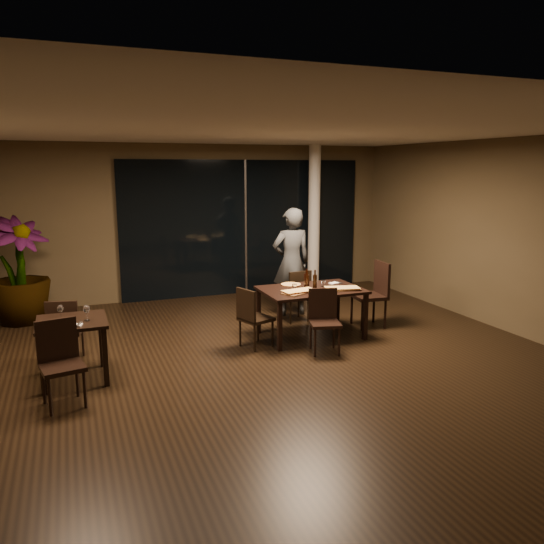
{
  "coord_description": "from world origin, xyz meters",
  "views": [
    {
      "loc": [
        -2.36,
        -6.25,
        2.54
      ],
      "look_at": [
        0.37,
        0.8,
        1.05
      ],
      "focal_mm": 35.0,
      "sensor_mm": 36.0,
      "label": 1
    }
  ],
  "objects_px": {
    "potted_plant": "(19,270)",
    "chair_main_right": "(374,291)",
    "bottle_c": "(306,278)",
    "side_table": "(72,331)",
    "chair_side_far": "(65,328)",
    "chair_main_far": "(297,293)",
    "main_table": "(311,293)",
    "chair_main_left": "(252,315)",
    "chair_main_near": "(324,317)",
    "chair_side_near": "(60,358)",
    "diner": "(291,262)",
    "bottle_a": "(307,279)",
    "bottle_b": "(315,279)"
  },
  "relations": [
    {
      "from": "diner",
      "to": "bottle_b",
      "type": "xyz_separation_m",
      "value": [
        -0.15,
        -1.25,
        -0.05
      ]
    },
    {
      "from": "main_table",
      "to": "potted_plant",
      "type": "height_order",
      "value": "potted_plant"
    },
    {
      "from": "bottle_c",
      "to": "diner",
      "type": "bearing_deg",
      "value": 78.07
    },
    {
      "from": "main_table",
      "to": "bottle_c",
      "type": "xyz_separation_m",
      "value": [
        -0.03,
        0.12,
        0.22
      ]
    },
    {
      "from": "potted_plant",
      "to": "chair_main_right",
      "type": "bearing_deg",
      "value": -23.21
    },
    {
      "from": "diner",
      "to": "bottle_a",
      "type": "relative_size",
      "value": 7.02
    },
    {
      "from": "potted_plant",
      "to": "side_table",
      "type": "bearing_deg",
      "value": -75.33
    },
    {
      "from": "chair_main_near",
      "to": "bottle_b",
      "type": "xyz_separation_m",
      "value": [
        0.17,
        0.66,
        0.4
      ]
    },
    {
      "from": "side_table",
      "to": "chair_main_left",
      "type": "distance_m",
      "value": 2.42
    },
    {
      "from": "main_table",
      "to": "chair_main_near",
      "type": "bearing_deg",
      "value": -99.45
    },
    {
      "from": "chair_main_right",
      "to": "diner",
      "type": "relative_size",
      "value": 0.56
    },
    {
      "from": "main_table",
      "to": "side_table",
      "type": "relative_size",
      "value": 1.88
    },
    {
      "from": "chair_side_far",
      "to": "bottle_a",
      "type": "bearing_deg",
      "value": -168.2
    },
    {
      "from": "chair_main_left",
      "to": "bottle_a",
      "type": "xyz_separation_m",
      "value": [
        0.98,
        0.26,
        0.39
      ]
    },
    {
      "from": "diner",
      "to": "main_table",
      "type": "bearing_deg",
      "value": 82.84
    },
    {
      "from": "side_table",
      "to": "potted_plant",
      "type": "height_order",
      "value": "potted_plant"
    },
    {
      "from": "chair_side_near",
      "to": "bottle_a",
      "type": "height_order",
      "value": "bottle_a"
    },
    {
      "from": "potted_plant",
      "to": "bottle_b",
      "type": "relative_size",
      "value": 6.28
    },
    {
      "from": "chair_side_near",
      "to": "bottle_b",
      "type": "xyz_separation_m",
      "value": [
        3.6,
        1.16,
        0.37
      ]
    },
    {
      "from": "chair_side_near",
      "to": "potted_plant",
      "type": "relative_size",
      "value": 0.53
    },
    {
      "from": "chair_side_near",
      "to": "diner",
      "type": "height_order",
      "value": "diner"
    },
    {
      "from": "main_table",
      "to": "potted_plant",
      "type": "distance_m",
      "value": 4.83
    },
    {
      "from": "chair_main_right",
      "to": "potted_plant",
      "type": "xyz_separation_m",
      "value": [
        -5.36,
        2.3,
        0.29
      ]
    },
    {
      "from": "potted_plant",
      "to": "chair_main_left",
      "type": "bearing_deg",
      "value": -39.54
    },
    {
      "from": "chair_side_near",
      "to": "main_table",
      "type": "bearing_deg",
      "value": 6.46
    },
    {
      "from": "side_table",
      "to": "chair_side_far",
      "type": "bearing_deg",
      "value": 98.18
    },
    {
      "from": "potted_plant",
      "to": "bottle_b",
      "type": "distance_m",
      "value": 4.88
    },
    {
      "from": "chair_main_left",
      "to": "potted_plant",
      "type": "bearing_deg",
      "value": 30.74
    },
    {
      "from": "chair_main_right",
      "to": "side_table",
      "type": "bearing_deg",
      "value": -76.85
    },
    {
      "from": "diner",
      "to": "chair_side_near",
      "type": "bearing_deg",
      "value": 35.15
    },
    {
      "from": "main_table",
      "to": "chair_main_near",
      "type": "height_order",
      "value": "chair_main_near"
    },
    {
      "from": "potted_plant",
      "to": "chair_main_near",
      "type": "bearing_deg",
      "value": -37.22
    },
    {
      "from": "chair_side_far",
      "to": "potted_plant",
      "type": "xyz_separation_m",
      "value": [
        -0.68,
        2.29,
        0.4
      ]
    },
    {
      "from": "bottle_a",
      "to": "chair_main_far",
      "type": "bearing_deg",
      "value": 78.44
    },
    {
      "from": "side_table",
      "to": "chair_main_far",
      "type": "bearing_deg",
      "value": 20.24
    },
    {
      "from": "chair_main_near",
      "to": "chair_main_left",
      "type": "height_order",
      "value": "chair_main_near"
    },
    {
      "from": "chair_main_far",
      "to": "main_table",
      "type": "bearing_deg",
      "value": 76.58
    },
    {
      "from": "chair_side_near",
      "to": "potted_plant",
      "type": "distance_m",
      "value": 3.66
    },
    {
      "from": "chair_main_right",
      "to": "bottle_c",
      "type": "distance_m",
      "value": 1.26
    },
    {
      "from": "chair_main_left",
      "to": "diner",
      "type": "relative_size",
      "value": 0.47
    },
    {
      "from": "chair_main_far",
      "to": "chair_main_right",
      "type": "height_order",
      "value": "chair_main_right"
    },
    {
      "from": "chair_main_right",
      "to": "chair_side_far",
      "type": "distance_m",
      "value": 4.69
    },
    {
      "from": "potted_plant",
      "to": "bottle_c",
      "type": "xyz_separation_m",
      "value": [
        4.14,
        -2.31,
        0.01
      ]
    },
    {
      "from": "bottle_b",
      "to": "bottle_c",
      "type": "distance_m",
      "value": 0.15
    },
    {
      "from": "side_table",
      "to": "potted_plant",
      "type": "relative_size",
      "value": 0.45
    },
    {
      "from": "side_table",
      "to": "chair_main_left",
      "type": "xyz_separation_m",
      "value": [
        2.39,
        0.33,
        -0.13
      ]
    },
    {
      "from": "chair_main_right",
      "to": "bottle_c",
      "type": "xyz_separation_m",
      "value": [
        -1.22,
        -0.01,
        0.3
      ]
    },
    {
      "from": "bottle_b",
      "to": "bottle_c",
      "type": "relative_size",
      "value": 1.0
    },
    {
      "from": "chair_side_near",
      "to": "bottle_b",
      "type": "distance_m",
      "value": 3.8
    },
    {
      "from": "chair_main_right",
      "to": "chair_side_near",
      "type": "distance_m",
      "value": 4.9
    }
  ]
}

